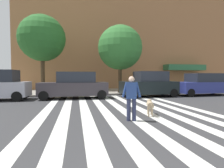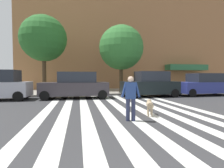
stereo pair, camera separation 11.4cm
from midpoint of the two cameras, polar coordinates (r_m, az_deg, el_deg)
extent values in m
plane|color=#353538|center=(7.68, -5.44, -9.81)|extent=(160.00, 160.00, 0.00)
cube|color=gray|center=(17.79, -9.04, -2.53)|extent=(80.00, 6.00, 0.15)
cube|color=silver|center=(7.77, -22.40, -9.82)|extent=(0.45, 13.88, 0.01)
cube|color=silver|center=(7.65, -15.67, -9.90)|extent=(0.45, 13.88, 0.01)
cube|color=silver|center=(7.64, -8.82, -9.86)|extent=(0.45, 13.88, 0.01)
cube|color=silver|center=(7.74, -2.05, -9.67)|extent=(0.45, 13.88, 0.01)
cube|color=silver|center=(7.93, 4.45, -9.37)|extent=(0.45, 13.88, 0.01)
cube|color=silver|center=(8.23, 10.56, -8.98)|extent=(0.45, 13.88, 0.01)
cube|color=silver|center=(8.60, 16.18, -8.53)|extent=(0.45, 13.88, 0.01)
cube|color=silver|center=(9.05, 21.28, -8.05)|extent=(0.45, 13.88, 0.01)
cube|color=silver|center=(9.56, 25.84, -7.57)|extent=(0.45, 13.88, 0.01)
cube|color=#A36E45|center=(30.56, 9.17, 20.95)|extent=(34.22, 12.84, 22.61)
cube|color=#2C6840|center=(24.23, 22.26, 4.98)|extent=(5.19, 1.60, 0.70)
cylinder|color=black|center=(12.96, -28.72, -3.57)|extent=(0.66, 0.24, 0.66)
cylinder|color=black|center=(14.55, -26.65, -2.89)|extent=(0.66, 0.24, 0.66)
cube|color=#373138|center=(13.23, -12.57, -1.50)|extent=(4.90, 1.90, 0.94)
cube|color=#232833|center=(13.20, -11.76, 2.21)|extent=(2.70, 1.66, 0.77)
cylinder|color=black|center=(12.62, -21.60, -3.60)|extent=(0.66, 0.22, 0.66)
cylinder|color=black|center=(14.29, -20.37, -2.88)|extent=(0.66, 0.22, 0.66)
cylinder|color=black|center=(12.53, -3.62, -3.47)|extent=(0.66, 0.22, 0.66)
cylinder|color=black|center=(14.21, -4.53, -2.75)|extent=(0.66, 0.22, 0.66)
cube|color=black|center=(14.39, 11.52, -1.10)|extent=(4.46, 2.03, 0.98)
cube|color=#232833|center=(14.44, 12.19, 2.44)|extent=(2.44, 1.75, 0.80)
cylinder|color=black|center=(12.97, 6.19, -3.27)|extent=(0.67, 0.24, 0.66)
cylinder|color=black|center=(14.63, 3.91, -2.60)|extent=(0.67, 0.24, 0.66)
cylinder|color=black|center=(14.48, 19.18, -2.79)|extent=(0.67, 0.24, 0.66)
cylinder|color=black|center=(15.98, 15.82, -2.25)|extent=(0.67, 0.24, 0.66)
cube|color=navy|center=(17.01, 27.26, -0.91)|extent=(4.81, 2.09, 0.90)
cube|color=#232833|center=(17.11, 27.80, 1.85)|extent=(2.96, 1.80, 0.74)
cylinder|color=black|center=(15.16, 24.02, -2.64)|extent=(0.67, 0.24, 0.66)
cylinder|color=black|center=(16.58, 20.29, -2.15)|extent=(0.67, 0.24, 0.66)
cylinder|color=black|center=(18.95, 29.81, -1.76)|extent=(0.67, 0.24, 0.66)
cylinder|color=#4C3823|center=(17.06, -21.78, 3.68)|extent=(0.35, 0.35, 3.76)
sphere|color=#286628|center=(17.39, -21.95, 13.65)|extent=(4.12, 4.12, 4.12)
cylinder|color=#4C3823|center=(16.58, 2.42, 2.63)|extent=(0.34, 0.34, 3.03)
sphere|color=#337533|center=(16.79, 2.43, 11.74)|extent=(4.16, 4.16, 4.16)
cylinder|color=#282D4C|center=(6.54, 4.93, -8.32)|extent=(0.19, 0.19, 0.82)
cylinder|color=#282D4C|center=(6.53, 6.71, -8.34)|extent=(0.19, 0.19, 0.82)
cube|color=navy|center=(6.44, 5.85, -2.11)|extent=(0.44, 0.35, 0.60)
cylinder|color=navy|center=(6.45, 3.71, -1.83)|extent=(0.24, 0.16, 0.57)
cylinder|color=navy|center=(6.44, 7.99, -1.86)|extent=(0.24, 0.16, 0.57)
sphere|color=beige|center=(6.42, 5.86, 1.54)|extent=(0.28, 0.28, 0.22)
cylinder|color=tan|center=(7.50, 11.86, -6.65)|extent=(0.43, 0.64, 0.26)
sphere|color=tan|center=(7.85, 11.63, -5.50)|extent=(0.25, 0.25, 0.20)
cylinder|color=tan|center=(7.11, 12.13, -6.75)|extent=(0.11, 0.23, 0.16)
cylinder|color=tan|center=(7.75, 11.19, -8.53)|extent=(0.07, 0.07, 0.32)
cylinder|color=tan|center=(7.76, 12.23, -8.52)|extent=(0.07, 0.07, 0.32)
cylinder|color=tan|center=(7.35, 11.42, -9.14)|extent=(0.07, 0.07, 0.32)
cylinder|color=tan|center=(7.36, 12.52, -9.13)|extent=(0.07, 0.07, 0.32)
cylinder|color=black|center=(19.97, 23.58, -0.77)|extent=(0.21, 0.21, 0.82)
cylinder|color=black|center=(19.91, 24.13, -0.79)|extent=(0.21, 0.21, 0.82)
cube|color=#B2ADA3|center=(19.92, 23.89, 1.26)|extent=(0.42, 0.45, 0.60)
cylinder|color=#B2ADA3|center=(19.99, 23.24, 1.36)|extent=(0.21, 0.23, 0.57)
cylinder|color=#B2ADA3|center=(19.84, 24.55, 1.33)|extent=(0.21, 0.23, 0.57)
sphere|color=beige|center=(19.91, 23.91, 2.44)|extent=(0.31, 0.31, 0.22)
camera|label=1|loc=(0.06, -90.38, -0.02)|focal=28.11mm
camera|label=2|loc=(0.06, 89.62, 0.02)|focal=28.11mm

